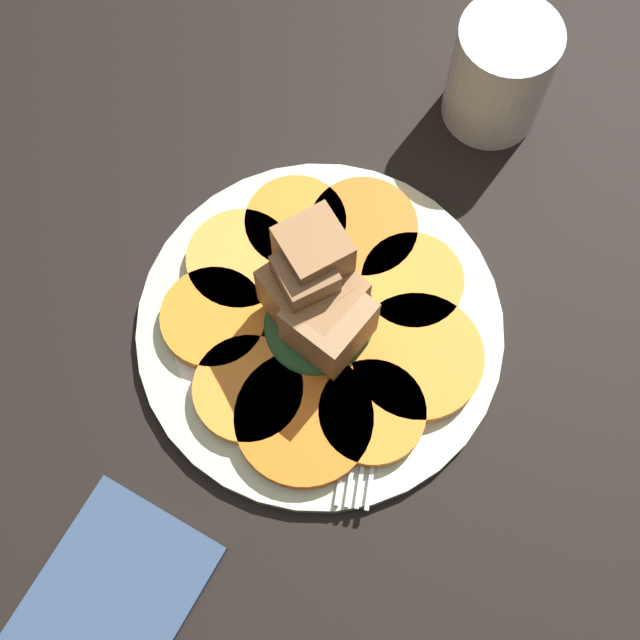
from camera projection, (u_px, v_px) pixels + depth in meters
table_slab at (320, 334)px, 65.20cm from camera, size 120.00×120.00×2.00cm
plate at (320, 328)px, 63.77cm from camera, size 26.23×26.23×1.05cm
carrot_slice_0 at (412, 282)px, 63.72cm from camera, size 7.36×7.36×1.16cm
carrot_slice_1 at (363, 229)px, 65.16cm from camera, size 7.98×7.98×1.16cm
carrot_slice_2 at (296, 224)px, 65.30cm from camera, size 7.45×7.45×1.16cm
carrot_slice_3 at (241, 260)px, 64.29cm from camera, size 7.76×7.76×1.16cm
carrot_slice_4 at (214, 318)px, 62.77cm from camera, size 7.47×7.47×1.16cm
carrot_slice_5 at (248, 390)px, 61.00cm from camera, size 7.60×7.60×1.16cm
carrot_slice_6 at (304, 419)px, 60.30cm from camera, size 9.47×9.47×1.16cm
carrot_slice_7 at (372, 413)px, 60.44cm from camera, size 7.33×7.33×1.16cm
carrot_slice_8 at (417, 357)px, 61.79cm from camera, size 9.23×9.23×1.16cm
center_pile at (315, 303)px, 59.17cm from camera, size 8.47×8.22×10.18cm
fork at (371, 375)px, 61.75cm from camera, size 18.95×8.39×0.40cm
water_glass at (500, 74)px, 66.15cm from camera, size 7.54×7.54×9.43cm
napkin at (96, 623)px, 57.04cm from camera, size 16.21×9.73×0.80cm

